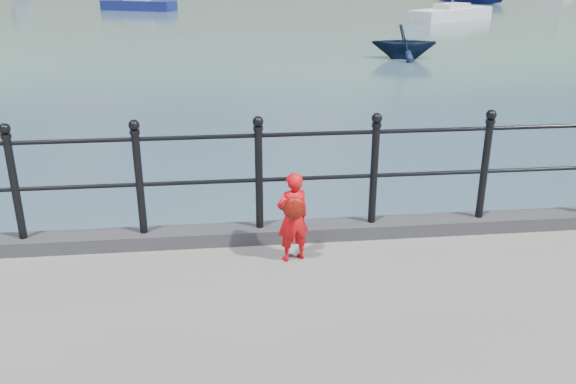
{
  "coord_description": "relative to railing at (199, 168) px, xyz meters",
  "views": [
    {
      "loc": [
        0.25,
        -5.99,
        3.83
      ],
      "look_at": [
        0.89,
        -0.2,
        1.55
      ],
      "focal_mm": 38.0,
      "sensor_mm": 36.0,
      "label": 1
    }
  ],
  "objects": [
    {
      "name": "kerb",
      "position": [
        -0.0,
        -0.0,
        -0.75
      ],
      "size": [
        60.0,
        0.3,
        0.15
      ],
      "primitive_type": "cube",
      "color": "#28282B",
      "rests_on": "quay"
    },
    {
      "name": "launch_navy",
      "position": [
        7.43,
        17.72,
        -1.17
      ],
      "size": [
        2.8,
        2.52,
        1.3
      ],
      "primitive_type": "imported",
      "rotation": [
        0.0,
        0.0,
        1.4
      ],
      "color": "black",
      "rests_on": "ground"
    },
    {
      "name": "railing",
      "position": [
        0.0,
        0.0,
        0.0
      ],
      "size": [
        18.11,
        0.11,
        1.2
      ],
      "color": "black",
      "rests_on": "kerb"
    },
    {
      "name": "sailboat_near",
      "position": [
        14.7,
        32.06,
        -1.48
      ],
      "size": [
        6.22,
        5.03,
        8.7
      ],
      "rotation": [
        0.0,
        0.0,
        0.6
      ],
      "color": "silver",
      "rests_on": "ground"
    },
    {
      "name": "sailboat_port",
      "position": [
        -5.44,
        41.36,
        -1.48
      ],
      "size": [
        5.62,
        3.67,
        7.88
      ],
      "rotation": [
        0.0,
        0.0,
        -0.4
      ],
      "color": "navy",
      "rests_on": "ground"
    },
    {
      "name": "ground",
      "position": [
        -0.0,
        0.15,
        -1.82
      ],
      "size": [
        600.0,
        600.0,
        0.0
      ],
      "primitive_type": "plane",
      "color": "#2D4251",
      "rests_on": "ground"
    },
    {
      "name": "far_shore",
      "position": [
        38.34,
        239.56,
        -24.39
      ],
      "size": [
        830.0,
        200.0,
        156.0
      ],
      "color": "#333A21",
      "rests_on": "ground"
    },
    {
      "name": "child",
      "position": [
        0.89,
        -0.49,
        -0.36
      ],
      "size": [
        0.38,
        0.34,
        0.91
      ],
      "rotation": [
        0.0,
        0.0,
        3.46
      ],
      "color": "red",
      "rests_on": "quay"
    }
  ]
}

